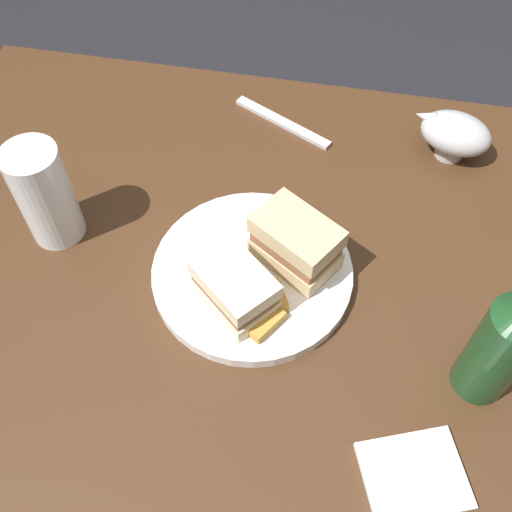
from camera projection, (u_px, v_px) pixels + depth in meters
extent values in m
plane|color=black|center=(256.00, 436.00, 1.43)|extent=(6.00, 6.00, 0.00)
cube|color=#422816|center=(256.00, 372.00, 1.12)|extent=(1.08, 0.77, 0.74)
cylinder|color=white|center=(256.00, 273.00, 0.80)|extent=(0.27, 0.27, 0.02)
cube|color=beige|center=(235.00, 295.00, 0.76)|extent=(0.12, 0.12, 0.02)
cube|color=#8C5B3D|center=(235.00, 288.00, 0.74)|extent=(0.11, 0.11, 0.02)
cube|color=beige|center=(235.00, 279.00, 0.73)|extent=(0.12, 0.12, 0.02)
cube|color=#CCB284|center=(295.00, 254.00, 0.79)|extent=(0.13, 0.12, 0.03)
cube|color=#8C5B3D|center=(296.00, 244.00, 0.77)|extent=(0.12, 0.11, 0.02)
cube|color=#CCB284|center=(297.00, 233.00, 0.75)|extent=(0.13, 0.12, 0.03)
cube|color=gold|center=(267.00, 324.00, 0.74)|extent=(0.04, 0.05, 0.01)
cube|color=#B77F33|center=(275.00, 297.00, 0.76)|extent=(0.04, 0.05, 0.02)
cube|color=#AD702D|center=(260.00, 287.00, 0.77)|extent=(0.05, 0.02, 0.01)
cylinder|color=white|center=(45.00, 195.00, 0.79)|extent=(0.07, 0.07, 0.15)
cylinder|color=gold|center=(54.00, 216.00, 0.83)|extent=(0.06, 0.06, 0.06)
cylinder|color=#B7B7BC|center=(450.00, 150.00, 0.93)|extent=(0.04, 0.04, 0.02)
ellipsoid|color=#B7B7BC|center=(456.00, 133.00, 0.90)|extent=(0.12, 0.10, 0.06)
ellipsoid|color=#381E0F|center=(457.00, 130.00, 0.90)|extent=(0.10, 0.09, 0.02)
cone|color=#B7B7BC|center=(425.00, 117.00, 0.91)|extent=(0.04, 0.03, 0.02)
cylinder|color=#19421E|center=(497.00, 352.00, 0.66)|extent=(0.06, 0.06, 0.15)
cube|color=white|center=(414.00, 475.00, 0.65)|extent=(0.14, 0.12, 0.01)
cube|color=silver|center=(283.00, 122.00, 0.97)|extent=(0.17, 0.10, 0.01)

